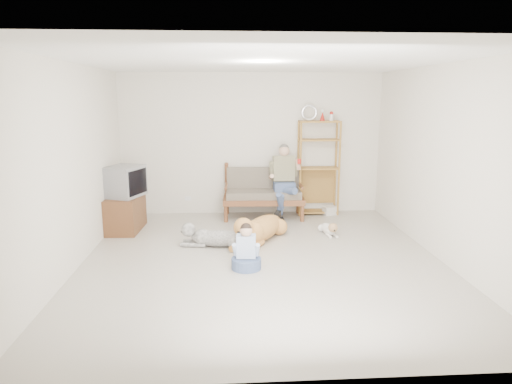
{
  "coord_description": "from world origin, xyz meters",
  "views": [
    {
      "loc": [
        -0.47,
        -6.02,
        2.27
      ],
      "look_at": [
        -0.03,
        1.0,
        0.78
      ],
      "focal_mm": 32.0,
      "sensor_mm": 36.0,
      "label": 1
    }
  ],
  "objects": [
    {
      "name": "wall_back",
      "position": [
        0.0,
        2.75,
        1.35
      ],
      "size": [
        5.0,
        0.0,
        5.0
      ],
      "primitive_type": "plane",
      "rotation": [
        1.57,
        0.0,
        0.0
      ],
      "color": "beige",
      "rests_on": "ground"
    },
    {
      "name": "etagere",
      "position": [
        1.27,
        2.55,
        0.93
      ],
      "size": [
        0.8,
        0.35,
        2.11
      ],
      "color": "olive",
      "rests_on": "ground"
    },
    {
      "name": "man",
      "position": [
        0.56,
        2.16,
        0.64
      ],
      "size": [
        0.53,
        0.76,
        1.22
      ],
      "color": "slate",
      "rests_on": "loveseat"
    },
    {
      "name": "ceiling",
      "position": [
        0.0,
        0.0,
        2.7
      ],
      "size": [
        5.5,
        5.5,
        0.0
      ],
      "primitive_type": "plane",
      "rotation": [
        3.14,
        0.0,
        0.0
      ],
      "color": "white",
      "rests_on": "ground"
    },
    {
      "name": "wall_front",
      "position": [
        0.0,
        -2.75,
        1.35
      ],
      "size": [
        5.0,
        0.0,
        5.0
      ],
      "primitive_type": "plane",
      "rotation": [
        -1.57,
        0.0,
        0.0
      ],
      "color": "beige",
      "rests_on": "ground"
    },
    {
      "name": "wall_right",
      "position": [
        2.5,
        0.0,
        1.35
      ],
      "size": [
        0.0,
        5.5,
        5.5
      ],
      "primitive_type": "plane",
      "rotation": [
        1.57,
        0.0,
        -1.57
      ],
      "color": "beige",
      "rests_on": "ground"
    },
    {
      "name": "floor",
      "position": [
        0.0,
        0.0,
        0.0
      ],
      "size": [
        5.5,
        5.5,
        0.0
      ],
      "primitive_type": "plane",
      "color": "beige",
      "rests_on": "ground"
    },
    {
      "name": "wall_left",
      "position": [
        -2.5,
        0.0,
        1.35
      ],
      "size": [
        0.0,
        5.5,
        5.5
      ],
      "primitive_type": "plane",
      "rotation": [
        1.57,
        0.0,
        1.57
      ],
      "color": "beige",
      "rests_on": "ground"
    },
    {
      "name": "tv_stand",
      "position": [
        -2.23,
        1.65,
        0.3
      ],
      "size": [
        0.56,
        0.93,
        0.6
      ],
      "rotation": [
        0.0,
        0.0,
        -0.06
      ],
      "color": "brown",
      "rests_on": "ground"
    },
    {
      "name": "crt_tv",
      "position": [
        -2.19,
        1.64,
        0.86
      ],
      "size": [
        0.69,
        0.76,
        0.52
      ],
      "rotation": [
        0.0,
        0.0,
        -0.37
      ],
      "color": "slate",
      "rests_on": "tv_stand"
    },
    {
      "name": "child",
      "position": [
        -0.24,
        -0.26,
        0.23
      ],
      "size": [
        0.4,
        0.4,
        0.63
      ],
      "rotation": [
        0.0,
        0.0,
        -0.09
      ],
      "color": "slate",
      "rests_on": "ground"
    },
    {
      "name": "book_stack",
      "position": [
        1.51,
        2.46,
        0.08
      ],
      "size": [
        0.29,
        0.25,
        0.16
      ],
      "primitive_type": "cube",
      "rotation": [
        0.0,
        0.0,
        0.28
      ],
      "color": "white",
      "rests_on": "ground"
    },
    {
      "name": "wall_outlet",
      "position": [
        -1.25,
        2.73,
        0.3
      ],
      "size": [
        0.12,
        0.02,
        0.08
      ],
      "primitive_type": "cube",
      "color": "silver",
      "rests_on": "ground"
    },
    {
      "name": "shaggy_dog",
      "position": [
        -0.73,
        0.7,
        0.15
      ],
      "size": [
        1.23,
        0.41,
        0.36
      ],
      "rotation": [
        0.0,
        0.0,
        -1.72
      ],
      "color": "silver",
      "rests_on": "ground"
    },
    {
      "name": "golden_retriever",
      "position": [
        0.01,
        0.87,
        0.21
      ],
      "size": [
        0.97,
        1.53,
        0.51
      ],
      "rotation": [
        0.0,
        0.0,
        -0.53
      ],
      "color": "#CA8F46",
      "rests_on": "ground"
    },
    {
      "name": "loveseat",
      "position": [
        0.2,
        2.39,
        0.49
      ],
      "size": [
        1.52,
        0.75,
        0.95
      ],
      "rotation": [
        0.0,
        0.0,
        -0.04
      ],
      "color": "brown",
      "rests_on": "ground"
    },
    {
      "name": "terrier",
      "position": [
        1.21,
        1.16,
        0.1
      ],
      "size": [
        0.25,
        0.65,
        0.24
      ],
      "rotation": [
        0.0,
        0.0,
        0.14
      ],
      "color": "silver",
      "rests_on": "ground"
    }
  ]
}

